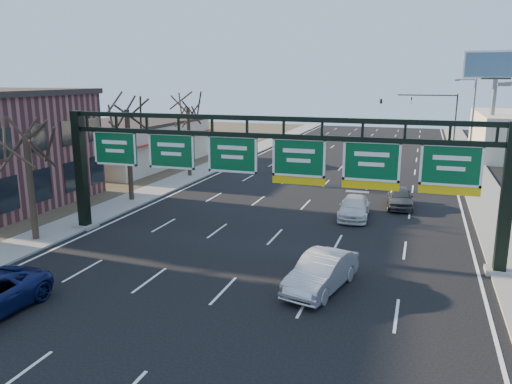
% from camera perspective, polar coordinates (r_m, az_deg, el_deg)
% --- Properties ---
extents(ground, '(160.00, 160.00, 0.00)m').
position_cam_1_polar(ground, '(20.67, -5.89, -13.30)').
color(ground, black).
rests_on(ground, ground).
extents(sidewalk_left, '(3.00, 120.00, 0.12)m').
position_cam_1_polar(sidewalk_left, '(43.16, -10.47, 0.62)').
color(sidewalk_left, gray).
rests_on(sidewalk_left, ground).
extents(sidewalk_right, '(3.00, 120.00, 0.12)m').
position_cam_1_polar(sidewalk_right, '(38.24, 25.46, -2.03)').
color(sidewalk_right, gray).
rests_on(sidewalk_right, ground).
extents(dirt_strip_left, '(21.00, 120.00, 0.06)m').
position_cam_1_polar(dirt_strip_left, '(50.15, -22.78, 1.49)').
color(dirt_strip_left, '#473D2B').
rests_on(dirt_strip_left, ground).
extents(lane_markings, '(21.60, 120.00, 0.01)m').
position_cam_1_polar(lane_markings, '(38.73, 6.36, -0.73)').
color(lane_markings, white).
rests_on(lane_markings, ground).
extents(sign_gantry, '(24.60, 1.20, 7.20)m').
position_cam_1_polar(sign_gantry, '(26.36, 1.37, 3.15)').
color(sign_gantry, black).
rests_on(sign_gantry, ground).
extents(cream_strip, '(10.90, 18.40, 4.70)m').
position_cam_1_polar(cream_strip, '(54.80, -14.02, 5.49)').
color(cream_strip, beige).
rests_on(cream_strip, ground).
extents(tree_gantry, '(3.60, 3.60, 8.48)m').
position_cam_1_polar(tree_gantry, '(30.08, -25.04, 7.94)').
color(tree_gantry, '#30261A').
rests_on(tree_gantry, sidewalk_left).
extents(tree_mid, '(3.60, 3.60, 9.24)m').
position_cam_1_polar(tree_mid, '(37.93, -14.66, 10.64)').
color(tree_mid, '#30261A').
rests_on(tree_mid, sidewalk_left).
extents(tree_far, '(3.60, 3.60, 8.86)m').
position_cam_1_polar(tree_far, '(46.65, -7.85, 10.83)').
color(tree_far, '#30261A').
rests_on(tree_far, sidewalk_left).
extents(streetlight_far, '(2.15, 0.22, 9.00)m').
position_cam_1_polar(streetlight_far, '(57.15, 23.38, 7.86)').
color(streetlight_far, slate).
rests_on(streetlight_far, sidewalk_right).
extents(billboard_right, '(7.00, 0.50, 12.00)m').
position_cam_1_polar(billboard_right, '(62.22, 25.73, 11.66)').
color(billboard_right, slate).
rests_on(billboard_right, ground).
extents(traffic_signal_mast, '(10.16, 0.54, 7.00)m').
position_cam_1_polar(traffic_signal_mast, '(71.94, 17.05, 9.51)').
color(traffic_signal_mast, black).
rests_on(traffic_signal_mast, ground).
extents(car_silver_sedan, '(2.73, 5.08, 1.59)m').
position_cam_1_polar(car_silver_sedan, '(22.31, 7.48, -9.07)').
color(car_silver_sedan, '#AEAEB3').
rests_on(car_silver_sedan, ground).
extents(car_white_wagon, '(2.14, 4.78, 1.36)m').
position_cam_1_polar(car_white_wagon, '(33.84, 11.17, -1.74)').
color(car_white_wagon, silver).
rests_on(car_white_wagon, ground).
extents(car_grey_far, '(2.10, 4.46, 1.48)m').
position_cam_1_polar(car_grey_far, '(37.25, 16.13, -0.57)').
color(car_grey_far, '#3F4244').
rests_on(car_grey_far, ground).
extents(car_silver_distant, '(2.51, 5.07, 1.60)m').
position_cam_1_polar(car_silver_distant, '(52.32, 3.91, 3.78)').
color(car_silver_distant, '#BCBCC1').
rests_on(car_silver_distant, ground).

